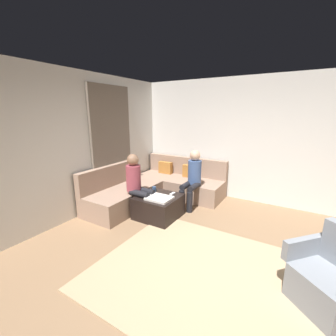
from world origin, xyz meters
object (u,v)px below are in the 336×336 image
object	(u,v)px
sectional_couch	(157,187)
armchair	(332,281)
person_on_couch_side	(138,183)
ottoman	(158,206)
coffee_mug	(154,189)
game_remote	(172,194)
person_on_couch_back	(193,176)

from	to	relation	value
sectional_couch	armchair	world-z (taller)	sectional_couch
armchair	person_on_couch_side	distance (m)	3.13
sectional_couch	person_on_couch_side	bearing A→B (deg)	-80.33
sectional_couch	armchair	xyz separation A→B (m)	(3.18, -1.56, 0.03)
sectional_couch	ottoman	size ratio (longest dim) A/B	3.36
coffee_mug	game_remote	distance (m)	0.40
ottoman	person_on_couch_back	world-z (taller)	person_on_couch_back
armchair	person_on_couch_back	xyz separation A→B (m)	(-2.31, 1.61, 0.35)
armchair	person_on_couch_side	xyz separation A→B (m)	(-3.03, 0.69, 0.35)
game_remote	coffee_mug	bearing A→B (deg)	-174.29
ottoman	armchair	size ratio (longest dim) A/B	0.84
coffee_mug	person_on_couch_back	bearing A→B (deg)	48.48
game_remote	armchair	world-z (taller)	armchair
coffee_mug	person_on_couch_side	distance (m)	0.40
coffee_mug	armchair	size ratio (longest dim) A/B	0.10
ottoman	armchair	world-z (taller)	armchair
coffee_mug	person_on_couch_side	size ratio (longest dim) A/B	0.08
coffee_mug	person_on_couch_back	distance (m)	0.85
game_remote	person_on_couch_side	world-z (taller)	person_on_couch_side
person_on_couch_side	sectional_couch	bearing A→B (deg)	-170.33
armchair	person_on_couch_back	bearing A→B (deg)	6.83
sectional_couch	coffee_mug	xyz separation A→B (m)	(0.32, -0.56, 0.19)
ottoman	person_on_couch_side	bearing A→B (deg)	-162.54
coffee_mug	game_remote	bearing A→B (deg)	5.71
sectional_couch	coffee_mug	world-z (taller)	sectional_couch
ottoman	game_remote	world-z (taller)	game_remote
game_remote	person_on_couch_back	distance (m)	0.64
person_on_couch_back	person_on_couch_side	xyz separation A→B (m)	(-0.72, -0.92, 0.00)
ottoman	coffee_mug	bearing A→B (deg)	140.71
game_remote	armchair	size ratio (longest dim) A/B	0.16
person_on_couch_back	person_on_couch_side	size ratio (longest dim) A/B	1.00
sectional_couch	game_remote	distance (m)	0.90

